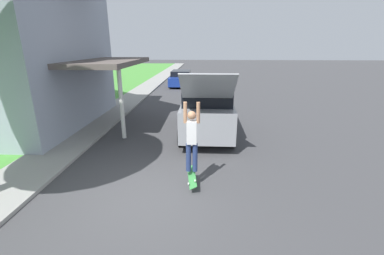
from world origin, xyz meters
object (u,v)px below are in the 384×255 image
(skateboarder, at_px, (192,137))
(car_down_street, at_px, (181,78))
(skateboard, at_px, (192,176))
(suv_parked, at_px, (207,107))

(skateboarder, bearing_deg, car_down_street, 96.20)
(skateboarder, relative_size, skateboard, 2.33)
(suv_parked, distance_m, car_down_street, 13.45)
(car_down_street, bearing_deg, skateboard, -83.81)
(suv_parked, relative_size, car_down_street, 1.22)
(suv_parked, bearing_deg, skateboard, -95.19)
(car_down_street, xyz_separation_m, skateboarder, (1.90, -17.52, 0.71))
(car_down_street, relative_size, skateboard, 5.59)
(car_down_street, xyz_separation_m, skateboard, (1.91, -17.59, -0.37))
(skateboarder, bearing_deg, skateboard, -85.96)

